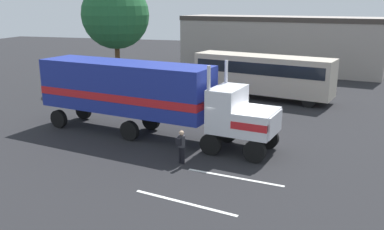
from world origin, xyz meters
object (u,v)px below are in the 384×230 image
person_bystander (181,146)px  tree_left (116,15)px  parked_bus (262,73)px  parked_car (116,93)px  semi_truck (141,92)px

person_bystander → tree_left: (-11.08, 16.20, 5.45)m
person_bystander → tree_left: tree_left is taller
parked_bus → tree_left: size_ratio=1.21×
parked_car → tree_left: tree_left is taller
person_bystander → parked_bus: size_ratio=0.14×
parked_car → person_bystander: bearing=-50.5°
parked_car → tree_left: 8.58m
semi_truck → parked_bus: bearing=64.4°
person_bystander → parked_car: (-8.42, 10.22, -0.09)m
person_bystander → parked_bus: 15.18m
person_bystander → parked_car: 13.24m
tree_left → parked_car: bearing=-66.0°
parked_bus → parked_car: bearing=-155.4°
parked_bus → semi_truck: bearing=-115.6°
parked_bus → tree_left: bearing=174.7°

